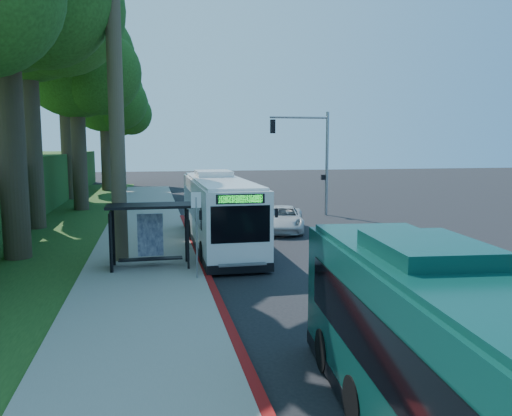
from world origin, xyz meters
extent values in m
plane|color=black|center=(0.00, 0.00, 0.00)|extent=(140.00, 140.00, 0.00)
cube|color=gray|center=(-7.30, 0.00, 0.06)|extent=(4.50, 70.00, 0.12)
cube|color=maroon|center=(-5.00, -4.00, 0.07)|extent=(0.25, 30.00, 0.13)
cube|color=#234719|center=(-13.00, 5.00, 0.03)|extent=(8.00, 70.00, 0.06)
cube|color=black|center=(-7.00, -3.00, 2.50)|extent=(3.20, 1.50, 0.10)
cube|color=black|center=(-8.45, -3.00, 1.20)|extent=(0.06, 1.30, 2.20)
cube|color=navy|center=(-7.00, -2.30, 1.25)|extent=(1.00, 0.12, 1.70)
cube|color=black|center=(-7.00, -3.10, 0.45)|extent=(2.40, 0.40, 0.06)
cube|color=black|center=(-8.40, -2.40, 1.20)|extent=(0.08, 0.08, 2.40)
cube|color=black|center=(-5.60, -2.40, 1.20)|extent=(0.08, 0.08, 2.40)
cube|color=black|center=(-8.40, -3.60, 1.20)|extent=(0.08, 0.08, 2.40)
cube|color=black|center=(-5.60, -3.60, 1.20)|extent=(0.08, 0.08, 2.40)
cylinder|color=gray|center=(-5.40, -5.00, 1.50)|extent=(0.06, 0.06, 3.00)
cube|color=white|center=(-5.40, -5.00, 2.90)|extent=(0.35, 0.04, 0.55)
cylinder|color=gray|center=(4.80, 10.00, 3.50)|extent=(0.20, 0.20, 7.00)
cylinder|color=gray|center=(2.80, 10.00, 6.60)|extent=(4.00, 0.14, 0.14)
cube|color=black|center=(1.00, 10.00, 6.00)|extent=(0.30, 0.30, 0.90)
cube|color=black|center=(4.55, 10.00, 2.60)|extent=(0.25, 0.25, 0.35)
cylinder|color=#4C3F2D|center=(-8.20, -1.50, 6.50)|extent=(0.60, 0.60, 13.00)
cylinder|color=#382B1E|center=(-12.50, 0.00, 5.25)|extent=(1.10, 1.10, 10.50)
cylinder|color=#382B1E|center=(-13.50, 8.00, 5.95)|extent=(1.18, 1.18, 11.90)
sphere|color=#1D3C10|center=(-11.50, 6.50, 11.90)|extent=(7.00, 7.00, 7.00)
cylinder|color=#382B1E|center=(-12.00, 16.00, 4.90)|extent=(1.06, 1.06, 9.80)
sphere|color=#1D3C10|center=(-12.00, 16.00, 10.92)|extent=(8.40, 8.40, 8.40)
sphere|color=#1D3C10|center=(-10.32, 14.74, 9.80)|extent=(5.88, 5.88, 5.88)
sphere|color=#1D3C10|center=(-13.47, 17.47, 10.08)|extent=(5.46, 5.46, 5.46)
cylinder|color=#382B1E|center=(-14.00, 24.00, 5.60)|extent=(1.14, 1.14, 11.20)
sphere|color=#1D3C10|center=(-14.00, 24.00, 12.48)|extent=(9.60, 9.60, 9.60)
sphere|color=#1D3C10|center=(-12.08, 22.56, 11.20)|extent=(6.72, 6.72, 6.72)
sphere|color=#1D3C10|center=(-15.68, 25.68, 11.52)|extent=(6.24, 6.24, 6.24)
cylinder|color=#382B1E|center=(-11.50, 32.00, 4.55)|extent=(1.02, 1.02, 9.10)
sphere|color=#1D3C10|center=(-11.50, 32.00, 10.14)|extent=(8.00, 8.00, 8.00)
sphere|color=#1D3C10|center=(-9.90, 30.80, 9.10)|extent=(5.60, 5.60, 5.60)
sphere|color=#1D3C10|center=(-12.90, 33.40, 9.36)|extent=(5.20, 5.20, 5.20)
cylinder|color=#382B1E|center=(-10.50, 40.00, 4.20)|extent=(0.98, 0.98, 8.40)
sphere|color=#1D3C10|center=(-10.50, 40.00, 9.36)|extent=(7.00, 7.00, 7.00)
sphere|color=#1D3C10|center=(-9.10, 38.95, 8.40)|extent=(4.90, 4.90, 4.90)
sphere|color=#1D3C10|center=(-11.72, 41.23, 8.64)|extent=(4.55, 4.55, 4.55)
cube|color=silver|center=(-3.80, 1.12, 1.73)|extent=(2.52, 11.68, 2.77)
cube|color=black|center=(-3.80, 1.12, 0.29)|extent=(2.55, 11.74, 0.34)
cube|color=black|center=(-3.80, 1.61, 1.99)|extent=(2.57, 9.11, 1.07)
cube|color=black|center=(-3.78, -4.67, 1.95)|extent=(2.18, 0.12, 1.36)
cube|color=black|center=(-3.82, 6.91, 2.04)|extent=(1.98, 0.12, 0.97)
cube|color=#19E533|center=(-3.78, -4.68, 2.87)|extent=(1.61, 0.10, 0.27)
cube|color=silver|center=(-3.80, 1.12, 3.16)|extent=(2.32, 11.10, 0.12)
cube|color=silver|center=(-3.81, 3.07, 3.33)|extent=(1.75, 2.44, 0.34)
cylinder|color=black|center=(-4.91, -2.62, 0.49)|extent=(0.30, 0.97, 0.97)
cylinder|color=black|center=(-2.66, -2.61, 0.49)|extent=(0.30, 0.97, 0.97)
cylinder|color=black|center=(-4.94, 5.55, 0.49)|extent=(0.30, 0.97, 0.97)
cylinder|color=black|center=(-2.69, 5.56, 0.49)|extent=(0.30, 0.97, 0.97)
cube|color=#0A372F|center=(-2.70, -16.86, 1.61)|extent=(3.36, 11.09, 2.59)
cube|color=black|center=(-2.66, -16.41, 1.86)|extent=(3.18, 8.70, 1.00)
cube|color=black|center=(-2.18, -11.47, 1.91)|extent=(1.86, 0.29, 0.91)
cube|color=#0A372F|center=(-2.70, -16.86, 2.96)|extent=(3.12, 10.52, 0.11)
cube|color=#0A372F|center=(-2.52, -15.05, 3.11)|extent=(1.83, 2.42, 0.32)
cylinder|color=black|center=(-3.35, -12.63, 0.45)|extent=(0.36, 0.93, 0.91)
cylinder|color=black|center=(-1.26, -12.83, 0.45)|extent=(0.36, 0.93, 0.91)
imported|color=silver|center=(0.21, 4.42, 0.69)|extent=(3.50, 5.40, 1.38)
camera|label=1|loc=(-6.89, -22.27, 4.81)|focal=35.00mm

